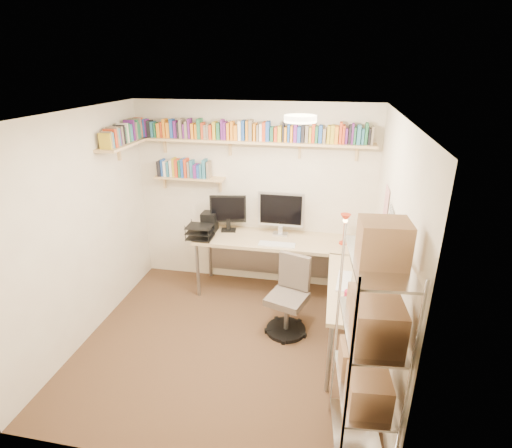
# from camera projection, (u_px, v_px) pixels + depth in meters

# --- Properties ---
(ground) EXTENTS (3.20, 3.20, 0.00)m
(ground) POSITION_uv_depth(u_px,v_px,m) (227.00, 344.00, 4.48)
(ground) COLOR #4A331F
(ground) RESTS_ON ground
(room_shell) EXTENTS (3.24, 3.04, 2.52)m
(room_shell) POSITION_uv_depth(u_px,v_px,m) (224.00, 215.00, 3.90)
(room_shell) COLOR beige
(room_shell) RESTS_ON ground
(wall_shelves) EXTENTS (3.12, 1.09, 0.80)m
(wall_shelves) POSITION_uv_depth(u_px,v_px,m) (218.00, 141.00, 4.98)
(wall_shelves) COLOR #DEB07D
(wall_shelves) RESTS_ON ground
(corner_desk) EXTENTS (2.48, 2.05, 1.40)m
(corner_desk) POSITION_uv_depth(u_px,v_px,m) (284.00, 249.00, 4.93)
(corner_desk) COLOR tan
(corner_desk) RESTS_ON ground
(office_chair) EXTENTS (0.52, 0.52, 0.93)m
(office_chair) POSITION_uv_depth(u_px,v_px,m) (289.00, 301.00, 4.59)
(office_chair) COLOR black
(office_chair) RESTS_ON ground
(wire_rack) EXTENTS (0.45, 0.82, 2.03)m
(wire_rack) POSITION_uv_depth(u_px,v_px,m) (371.00, 333.00, 2.77)
(wire_rack) COLOR silver
(wire_rack) RESTS_ON ground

